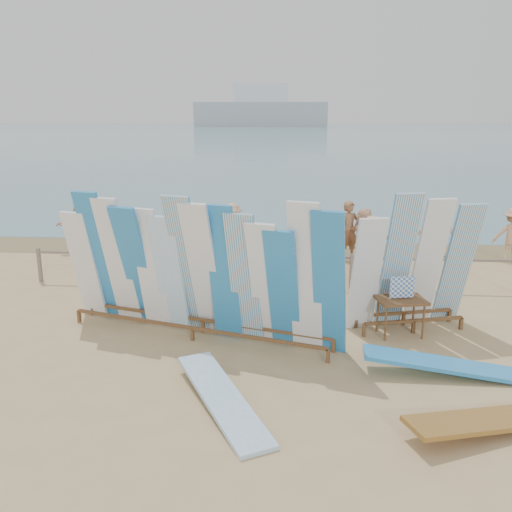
# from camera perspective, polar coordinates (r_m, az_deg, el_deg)

# --- Properties ---
(ground) EXTENTS (160.00, 160.00, 0.00)m
(ground) POSITION_cam_1_polar(r_m,az_deg,el_deg) (10.92, 0.78, -8.14)
(ground) COLOR tan
(ground) RESTS_ON ground
(ocean) EXTENTS (320.00, 240.00, 0.02)m
(ocean) POSITION_cam_1_polar(r_m,az_deg,el_deg) (138.11, 4.13, 12.95)
(ocean) COLOR slate
(ocean) RESTS_ON ground
(wet_sand_strip) EXTENTS (40.00, 2.60, 0.01)m
(wet_sand_strip) POSITION_cam_1_polar(r_m,az_deg,el_deg) (17.76, 2.21, 0.91)
(wet_sand_strip) COLOR olive
(wet_sand_strip) RESTS_ON ground
(distant_ship) EXTENTS (45.00, 8.00, 14.00)m
(distant_ship) POSITION_cam_1_polar(r_m,az_deg,el_deg) (190.46, 0.50, 15.07)
(distant_ship) COLOR #999EA3
(distant_ship) RESTS_ON ocean
(fence) EXTENTS (12.08, 0.08, 0.90)m
(fence) POSITION_cam_1_polar(r_m,az_deg,el_deg) (13.54, 1.57, -0.73)
(fence) COLOR #7A6B5C
(fence) RESTS_ON ground
(main_surfboard_rack) EXTENTS (5.70, 2.29, 2.84)m
(main_surfboard_rack) POSITION_cam_1_polar(r_m,az_deg,el_deg) (10.41, -6.29, -1.88)
(main_surfboard_rack) COLOR brown
(main_surfboard_rack) RESTS_ON ground
(side_surfboard_rack) EXTENTS (2.61, 1.31, 2.84)m
(side_surfboard_rack) POSITION_cam_1_polar(r_m,az_deg,el_deg) (11.17, 16.24, -1.21)
(side_surfboard_rack) COLOR brown
(side_surfboard_rack) RESTS_ON ground
(vendor_table) EXTENTS (1.02, 0.81, 1.22)m
(vendor_table) POSITION_cam_1_polar(r_m,az_deg,el_deg) (11.05, 14.93, -6.11)
(vendor_table) COLOR brown
(vendor_table) RESTS_ON ground
(flat_board_a) EXTENTS (1.79, 2.64, 0.27)m
(flat_board_a) POSITION_cam_1_polar(r_m,az_deg,el_deg) (8.44, -3.56, -15.47)
(flat_board_a) COLOR #93C3EB
(flat_board_a) RESTS_ON ground
(flat_board_d) EXTENTS (2.72, 0.71, 0.38)m
(flat_board_d) POSITION_cam_1_polar(r_m,az_deg,el_deg) (9.82, 19.15, -11.74)
(flat_board_d) COLOR #277FC5
(flat_board_d) RESTS_ON ground
(flat_board_c) EXTENTS (2.71, 1.54, 0.32)m
(flat_board_c) POSITION_cam_1_polar(r_m,az_deg,el_deg) (8.54, 23.76, -16.42)
(flat_board_c) COLOR olive
(flat_board_c) RESTS_ON ground
(beach_chair_left) EXTENTS (0.63, 0.65, 0.83)m
(beach_chair_left) POSITION_cam_1_polar(r_m,az_deg,el_deg) (14.33, -1.40, -1.48)
(beach_chair_left) COLOR red
(beach_chair_left) RESTS_ON ground
(beach_chair_right) EXTENTS (0.77, 0.78, 0.89)m
(beach_chair_right) POSITION_cam_1_polar(r_m,az_deg,el_deg) (14.22, 3.39, -1.55)
(beach_chair_right) COLOR red
(beach_chair_right) RESTS_ON ground
(stroller) EXTENTS (0.62, 0.80, 0.99)m
(stroller) POSITION_cam_1_polar(r_m,az_deg,el_deg) (14.69, 7.39, -0.57)
(stroller) COLOR red
(stroller) RESTS_ON ground
(beachgoer_5) EXTENTS (1.35, 1.50, 1.65)m
(beachgoer_5) POSITION_cam_1_polar(r_m,az_deg,el_deg) (15.93, 11.29, 2.06)
(beachgoer_5) COLOR beige
(beachgoer_5) RESTS_ON ground
(beachgoer_7) EXTENTS (0.74, 0.59, 1.78)m
(beachgoer_7) POSITION_cam_1_polar(r_m,az_deg,el_deg) (16.25, 9.77, 2.62)
(beachgoer_7) COLOR #8C6042
(beachgoer_7) RESTS_ON ground
(beachgoer_extra_0) EXTENTS (1.12, 0.72, 1.60)m
(beachgoer_extra_0) POSITION_cam_1_polar(r_m,az_deg,el_deg) (17.57, 25.34, 2.01)
(beachgoer_extra_0) COLOR tan
(beachgoer_extra_0) RESTS_ON ground
(beachgoer_11) EXTENTS (1.60, 0.64, 1.68)m
(beachgoer_11) POSITION_cam_1_polar(r_m,az_deg,el_deg) (17.77, -17.86, 2.98)
(beachgoer_11) COLOR beige
(beachgoer_11) RESTS_ON ground
(beachgoer_9) EXTENTS (1.22, 1.02, 1.78)m
(beachgoer_9) POSITION_cam_1_polar(r_m,az_deg,el_deg) (17.52, 18.54, 2.93)
(beachgoer_9) COLOR tan
(beachgoer_9) RESTS_ON ground
(beachgoer_3) EXTENTS (0.57, 1.12, 1.67)m
(beachgoer_3) POSITION_cam_1_polar(r_m,az_deg,el_deg) (16.32, -2.52, 2.67)
(beachgoer_3) COLOR tan
(beachgoer_3) RESTS_ON ground
(beachgoer_6) EXTENTS (0.59, 0.88, 1.66)m
(beachgoer_6) POSITION_cam_1_polar(r_m,az_deg,el_deg) (14.74, 12.17, 1.02)
(beachgoer_6) COLOR tan
(beachgoer_6) RESTS_ON ground
(beachgoer_4) EXTENTS (1.07, 0.47, 1.81)m
(beachgoer_4) POSITION_cam_1_polar(r_m,az_deg,el_deg) (14.46, -6.11, 1.31)
(beachgoer_4) COLOR #8C6042
(beachgoer_4) RESTS_ON ground
(beachgoer_extra_1) EXTENTS (0.74, 1.11, 1.75)m
(beachgoer_extra_1) POSITION_cam_1_polar(r_m,az_deg,el_deg) (17.41, -16.49, 2.97)
(beachgoer_extra_1) COLOR #8C6042
(beachgoer_extra_1) RESTS_ON ground
(beachgoer_2) EXTENTS (0.77, 0.98, 1.81)m
(beachgoer_2) POSITION_cam_1_polar(r_m,az_deg,el_deg) (14.21, -4.64, 1.10)
(beachgoer_2) COLOR beige
(beachgoer_2) RESTS_ON ground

